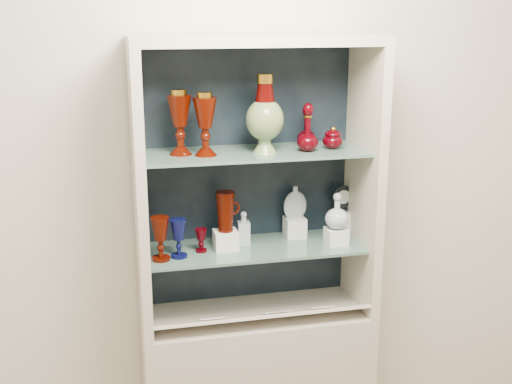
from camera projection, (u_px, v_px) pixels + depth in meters
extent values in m
cube|color=silver|center=(245.00, 158.00, 2.87)|extent=(3.50, 0.02, 2.80)
cube|color=black|center=(247.00, 176.00, 2.86)|extent=(0.98, 0.02, 1.15)
cube|color=beige|center=(140.00, 193.00, 2.58)|extent=(0.04, 0.40, 1.15)
cube|color=beige|center=(364.00, 180.00, 2.78)|extent=(0.04, 0.40, 1.15)
cube|color=beige|center=(256.00, 40.00, 2.52)|extent=(1.00, 0.40, 0.04)
cube|color=slate|center=(255.00, 248.00, 2.77)|extent=(0.92, 0.34, 0.01)
cube|color=slate|center=(255.00, 153.00, 2.66)|extent=(0.92, 0.34, 0.01)
cube|color=beige|center=(262.00, 317.00, 2.72)|extent=(0.92, 0.17, 0.09)
cube|color=white|center=(212.00, 318.00, 2.67)|extent=(0.10, 0.06, 0.03)
cube|color=white|center=(321.00, 307.00, 2.78)|extent=(0.10, 0.06, 0.03)
cube|color=white|center=(275.00, 312.00, 2.73)|extent=(0.10, 0.06, 0.03)
cube|color=white|center=(278.00, 312.00, 2.73)|extent=(0.10, 0.06, 0.03)
cube|color=silver|center=(226.00, 240.00, 2.74)|extent=(0.10, 0.10, 0.08)
cube|color=silver|center=(295.00, 227.00, 2.88)|extent=(0.09, 0.09, 0.09)
cube|color=silver|center=(336.00, 236.00, 2.79)|extent=(0.09, 0.09, 0.07)
cube|color=silver|center=(342.00, 222.00, 2.95)|extent=(0.08, 0.08, 0.10)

